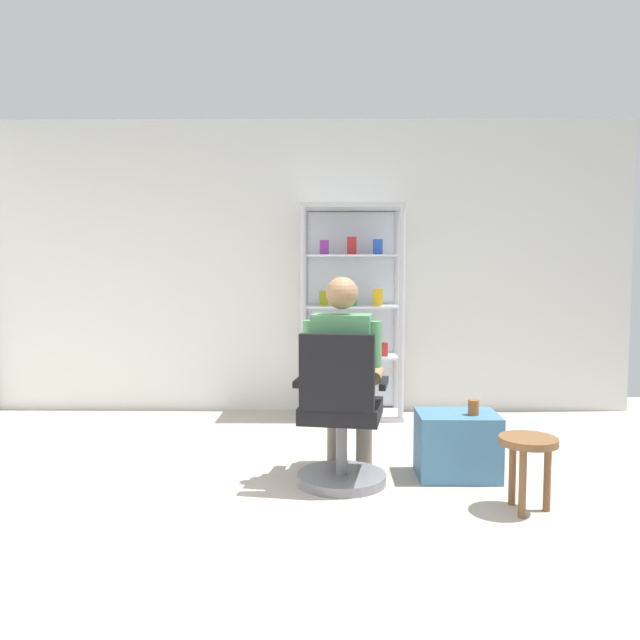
% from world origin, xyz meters
% --- Properties ---
extents(ground_plane, '(7.20, 7.20, 0.00)m').
position_xyz_m(ground_plane, '(0.00, 0.00, 0.00)').
color(ground_plane, '#B2A899').
extents(back_wall, '(6.00, 0.10, 2.70)m').
position_xyz_m(back_wall, '(0.00, 3.00, 1.35)').
color(back_wall, silver).
rests_on(back_wall, ground).
extents(display_cabinet_main, '(0.90, 0.45, 1.90)m').
position_xyz_m(display_cabinet_main, '(0.40, 2.76, 0.96)').
color(display_cabinet_main, '#B7B7BC').
rests_on(display_cabinet_main, ground).
extents(office_chair, '(0.60, 0.56, 0.96)m').
position_xyz_m(office_chair, '(0.27, 0.86, 0.39)').
color(office_chair, slate).
rests_on(office_chair, ground).
extents(seated_shopkeeper, '(0.53, 0.60, 1.29)m').
position_xyz_m(seated_shopkeeper, '(0.29, 1.02, 0.71)').
color(seated_shopkeeper, slate).
rests_on(seated_shopkeeper, ground).
extents(storage_crate, '(0.51, 0.38, 0.42)m').
position_xyz_m(storage_crate, '(1.02, 1.05, 0.21)').
color(storage_crate, teal).
rests_on(storage_crate, ground).
extents(tea_glass, '(0.07, 0.07, 0.10)m').
position_xyz_m(tea_glass, '(1.11, 1.00, 0.46)').
color(tea_glass, brown).
rests_on(tea_glass, storage_crate).
extents(wooden_stool, '(0.32, 0.32, 0.42)m').
position_xyz_m(wooden_stool, '(1.29, 0.47, 0.33)').
color(wooden_stool, brown).
rests_on(wooden_stool, ground).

